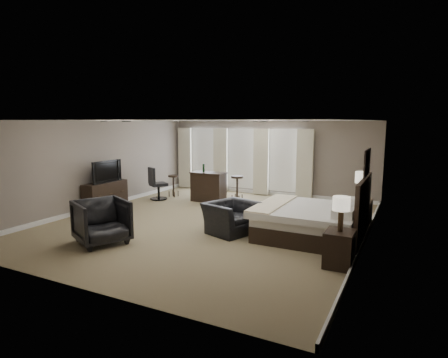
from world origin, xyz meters
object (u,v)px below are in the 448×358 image
at_px(nightstand_near, 339,249).
at_px(bar_stool_right, 237,189).
at_px(desk_chair, 158,183).
at_px(bed, 311,206).
at_px(tv, 105,180).
at_px(armchair_near, 231,212).
at_px(bar_counter, 209,187).
at_px(nightstand_far, 360,213).
at_px(armchair_far, 102,219).
at_px(dresser, 105,196).
at_px(lamp_near, 341,214).
at_px(lamp_far, 362,186).
at_px(bar_stool_left, 174,186).

relative_size(nightstand_near, bar_stool_right, 0.78).
bearing_deg(desk_chair, bed, -166.65).
bearing_deg(nightstand_near, desk_chair, 153.06).
relative_size(tv, armchair_near, 1.00).
bearing_deg(bar_counter, desk_chair, -162.41).
bearing_deg(armchair_near, nightstand_far, -34.28).
bearing_deg(armchair_far, dresser, 69.16).
bearing_deg(armchair_far, tv, 69.16).
distance_m(lamp_near, lamp_far, 2.90).
bearing_deg(lamp_near, nightstand_far, 90.00).
relative_size(lamp_far, bar_counter, 0.63).
bearing_deg(bed, armchair_far, -148.03).
distance_m(lamp_far, bar_stool_left, 6.36).
xyz_separation_m(dresser, tv, (0.00, 0.00, 0.49)).
bearing_deg(nightstand_far, bar_stool_right, 161.93).
distance_m(nightstand_near, armchair_near, 2.81).
bearing_deg(bar_stool_right, armchair_far, -98.69).
relative_size(bed, dresser, 1.57).
distance_m(lamp_near, bar_counter, 6.11).
distance_m(dresser, desk_chair, 1.95).
bearing_deg(bar_counter, nightstand_far, -10.23).
relative_size(lamp_near, desk_chair, 0.57).
xyz_separation_m(nightstand_far, tv, (-6.92, -1.52, 0.56)).
bearing_deg(dresser, nightstand_far, 12.42).
bearing_deg(bed, lamp_far, 58.46).
height_order(bed, dresser, bed).
distance_m(tv, armchair_near, 4.33).
bearing_deg(dresser, bar_counter, 48.17).
relative_size(nightstand_near, armchair_far, 0.63).
height_order(armchair_far, bar_stool_right, armchair_far).
bearing_deg(nightstand_near, bar_stool_right, 133.36).
bearing_deg(bed, bar_stool_left, 155.42).
bearing_deg(armchair_near, bar_stool_left, 70.81).
xyz_separation_m(bar_counter, desk_chair, (-1.61, -0.51, 0.06)).
bearing_deg(dresser, bar_stool_right, 43.55).
relative_size(lamp_far, desk_chair, 0.64).
bearing_deg(lamp_far, armchair_near, -143.95).
distance_m(nightstand_near, armchair_far, 4.84).
bearing_deg(bar_stool_right, bar_counter, -152.54).
height_order(bar_stool_left, bar_stool_right, bar_stool_right).
height_order(armchair_far, desk_chair, desk_chair).
distance_m(lamp_near, tv, 7.06).
bearing_deg(bar_counter, armchair_far, -89.54).
bearing_deg(bar_counter, lamp_near, -38.19).
relative_size(bed, armchair_near, 2.01).
distance_m(armchair_far, bar_stool_right, 5.21).
relative_size(bar_counter, bar_stool_left, 1.48).
height_order(bed, bar_stool_left, bed).
height_order(nightstand_near, desk_chair, desk_chair).
height_order(bar_counter, bar_stool_left, bar_counter).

